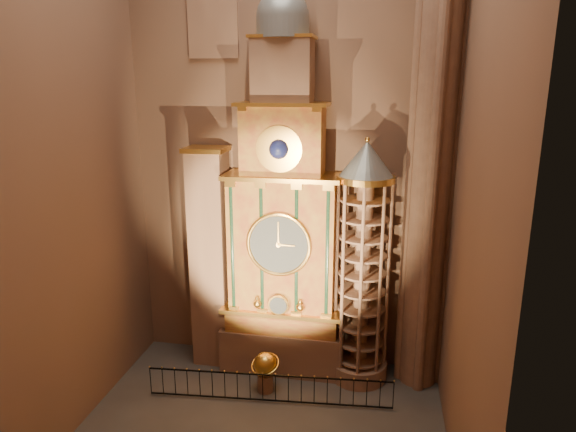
% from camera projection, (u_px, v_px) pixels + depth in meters
% --- Properties ---
extents(wall_back, '(22.00, 0.00, 22.00)m').
position_uv_depth(wall_back, '(288.00, 128.00, 22.29)').
color(wall_back, brown).
rests_on(wall_back, floor).
extents(wall_left, '(0.00, 22.00, 22.00)m').
position_uv_depth(wall_left, '(58.00, 140.00, 17.82)').
color(wall_left, brown).
rests_on(wall_left, floor).
extents(wall_right, '(0.00, 22.00, 22.00)m').
position_uv_depth(wall_right, '(480.00, 149.00, 15.35)').
color(wall_right, brown).
rests_on(wall_right, floor).
extents(astronomical_clock, '(5.60, 2.41, 16.70)m').
position_uv_depth(astronomical_clock, '(283.00, 229.00, 22.41)').
color(astronomical_clock, '#8C634C').
rests_on(astronomical_clock, floor).
extents(portrait_tower, '(1.80, 1.60, 10.20)m').
position_uv_depth(portrait_tower, '(210.00, 258.00, 23.42)').
color(portrait_tower, '#8C634C').
rests_on(portrait_tower, floor).
extents(stair_turret, '(2.50, 2.50, 10.80)m').
position_uv_depth(stair_turret, '(362.00, 267.00, 21.91)').
color(stair_turret, '#8C634C').
rests_on(stair_turret, floor).
extents(gothic_pier, '(2.04, 2.04, 22.00)m').
position_uv_depth(gothic_pier, '(434.00, 132.00, 20.26)').
color(gothic_pier, '#8C634C').
rests_on(gothic_pier, floor).
extents(celestial_globe, '(1.56, 1.52, 1.79)m').
position_uv_depth(celestial_globe, '(265.00, 368.00, 21.91)').
color(celestial_globe, '#8C634C').
rests_on(celestial_globe, floor).
extents(iron_railing, '(10.10, 0.85, 1.25)m').
position_uv_depth(iron_railing, '(269.00, 388.00, 21.18)').
color(iron_railing, black).
rests_on(iron_railing, floor).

